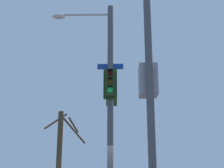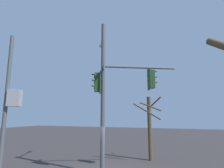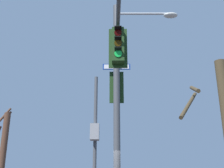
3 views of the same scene
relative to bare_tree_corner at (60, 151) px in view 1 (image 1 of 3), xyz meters
The scene contains 3 objects.
main_signal_pole_assembly 4.68m from the bare_tree_corner, 66.58° to the left, with size 5.29×2.92×8.63m.
secondary_pole_assembly 9.08m from the bare_tree_corner, 51.26° to the left, with size 0.80×0.67×7.14m.
bare_tree_corner is the anchor object (origin of this frame).
Camera 1 is at (10.35, 5.63, 1.95)m, focal length 46.17 mm.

